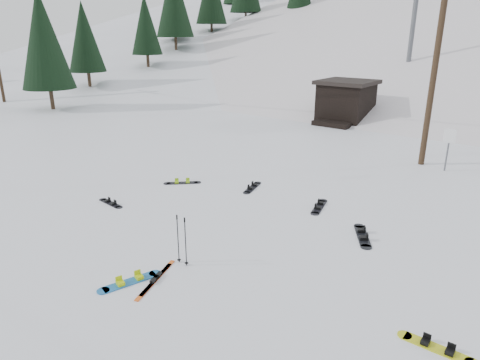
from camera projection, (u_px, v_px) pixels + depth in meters
The scene contains 16 objects.
ground at pixel (161, 283), 10.22m from camera, with size 200.00×200.00×0.00m, color white.
ridge_left at pixel (235, 139), 70.52m from camera, with size 34.00×85.00×38.00m, color white.
treeline_left at pixel (210, 75), 59.79m from camera, with size 20.00×64.00×10.00m, color black, non-canonical shape.
utility_pole at pixel (436, 58), 17.99m from camera, with size 2.00×0.26×9.00m.
trail_sign at pixel (449, 142), 18.15m from camera, with size 0.50×0.09×1.85m.
lift_hut at pixel (346, 101), 28.31m from camera, with size 3.40×4.10×2.75m.
lift_tower_near at pixel (416, 2), 32.37m from camera, with size 2.20×0.36×8.00m.
hero_snowboard at pixel (130, 281), 10.26m from camera, with size 0.67×1.55×0.11m.
hero_skis at pixel (156, 279), 10.37m from camera, with size 0.76×1.79×0.10m.
ski_poles at pixel (182, 240), 10.88m from camera, with size 0.37×0.10×1.34m.
board_scatter_a at pixel (111, 203), 14.99m from camera, with size 1.30×0.34×0.09m.
board_scatter_b at pixel (252, 187), 16.50m from camera, with size 0.60×1.43×0.10m.
board_scatter_c at pixel (182, 183), 17.02m from camera, with size 1.14×1.12×0.10m.
board_scatter_d at pixel (362, 236), 12.57m from camera, with size 1.03×1.50×0.12m.
board_scatter_e at pixel (437, 348), 8.09m from camera, with size 1.50×0.29×0.11m.
board_scatter_f at pixel (319, 206), 14.68m from camera, with size 0.62×1.51×0.11m.
Camera 1 is at (6.92, -5.83, 5.68)m, focal length 32.00 mm.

